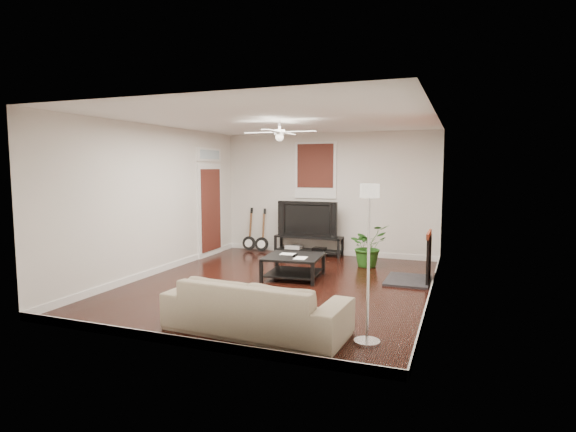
% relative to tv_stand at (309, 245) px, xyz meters
% --- Properties ---
extents(room, '(5.01, 6.01, 2.81)m').
position_rel_tv_stand_xyz_m(room, '(0.39, -2.78, 1.18)').
color(room, black).
rests_on(room, ground).
extents(brick_accent, '(0.02, 2.20, 2.80)m').
position_rel_tv_stand_xyz_m(brick_accent, '(2.88, -1.78, 1.18)').
color(brick_accent, '#B4583A').
rests_on(brick_accent, floor).
extents(fireplace, '(0.80, 1.10, 0.92)m').
position_rel_tv_stand_xyz_m(fireplace, '(2.59, -1.78, 0.24)').
color(fireplace, black).
rests_on(fireplace, floor).
extents(window_back, '(1.00, 0.06, 1.30)m').
position_rel_tv_stand_xyz_m(window_back, '(0.09, 0.19, 1.73)').
color(window_back, '#39150F').
rests_on(window_back, wall_back).
extents(door_left, '(0.08, 1.00, 2.50)m').
position_rel_tv_stand_xyz_m(door_left, '(-2.07, -0.88, 1.03)').
color(door_left, white).
rests_on(door_left, wall_left).
extents(tv_stand, '(1.57, 0.42, 0.44)m').
position_rel_tv_stand_xyz_m(tv_stand, '(0.00, 0.00, 0.00)').
color(tv_stand, black).
rests_on(tv_stand, floor).
extents(tv, '(1.40, 0.18, 0.81)m').
position_rel_tv_stand_xyz_m(tv, '(0.00, 0.02, 0.62)').
color(tv, black).
rests_on(tv, tv_stand).
extents(coffee_table, '(1.07, 1.07, 0.41)m').
position_rel_tv_stand_xyz_m(coffee_table, '(0.45, -2.26, -0.01)').
color(coffee_table, black).
rests_on(coffee_table, floor).
extents(sofa, '(2.30, 1.01, 0.66)m').
position_rel_tv_stand_xyz_m(sofa, '(0.98, -5.03, 0.11)').
color(sofa, '#BFAC8F').
rests_on(sofa, floor).
extents(floor_lamp, '(0.32, 0.32, 1.84)m').
position_rel_tv_stand_xyz_m(floor_lamp, '(2.33, -4.93, 0.70)').
color(floor_lamp, white).
rests_on(floor_lamp, floor).
extents(potted_plant, '(1.00, 1.02, 0.86)m').
position_rel_tv_stand_xyz_m(potted_plant, '(1.53, -0.80, 0.21)').
color(potted_plant, '#235919').
rests_on(potted_plant, floor).
extents(guitar_left, '(0.35, 0.26, 1.05)m').
position_rel_tv_stand_xyz_m(guitar_left, '(-1.51, -0.03, 0.30)').
color(guitar_left, black).
rests_on(guitar_left, floor).
extents(guitar_right, '(0.36, 0.29, 1.05)m').
position_rel_tv_stand_xyz_m(guitar_right, '(-1.16, -0.06, 0.30)').
color(guitar_right, black).
rests_on(guitar_right, floor).
extents(ceiling_fan, '(1.24, 1.24, 0.32)m').
position_rel_tv_stand_xyz_m(ceiling_fan, '(0.39, -2.78, 2.38)').
color(ceiling_fan, white).
rests_on(ceiling_fan, ceiling).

